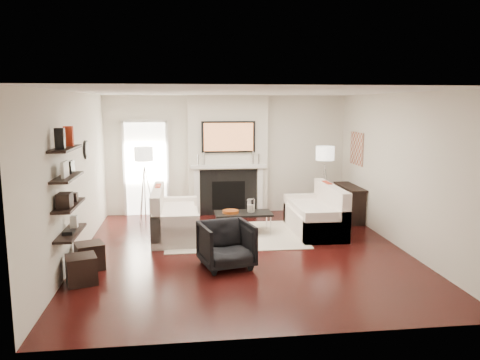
{
  "coord_description": "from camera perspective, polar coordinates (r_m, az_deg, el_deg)",
  "views": [
    {
      "loc": [
        -1.02,
        -7.66,
        2.51
      ],
      "look_at": [
        0.0,
        0.6,
        1.15
      ],
      "focal_mm": 35.0,
      "sensor_mm": 36.0,
      "label": 1
    }
  ],
  "objects": [
    {
      "name": "decor_box_tall",
      "position": [
        7.29,
        -19.59,
        -4.79
      ],
      "size": [
        0.1,
        0.1,
        0.18
      ],
      "primitive_type": "cube",
      "color": "white",
      "rests_on": "shelf_bottom"
    },
    {
      "name": "ottoman_far",
      "position": [
        7.08,
        -18.76,
        -10.29
      ],
      "size": [
        0.5,
        0.5,
        0.4
      ],
      "primitive_type": "cube",
      "rotation": [
        0.0,
        0.0,
        0.31
      ],
      "color": "black",
      "rests_on": "floor"
    },
    {
      "name": "fireplace_surround",
      "position": [
        10.64,
        -1.41,
        -1.5
      ],
      "size": [
        1.3,
        0.02,
        1.04
      ],
      "primitive_type": "cube",
      "color": "black",
      "rests_on": "floor"
    },
    {
      "name": "loveseat_right_arm_n",
      "position": [
        8.64,
        10.52,
        -5.71
      ],
      "size": [
        0.85,
        0.18,
        0.6
      ],
      "primitive_type": "cube",
      "color": "white",
      "rests_on": "floor"
    },
    {
      "name": "lamp_left_shade",
      "position": [
        10.21,
        -11.67,
        3.13
      ],
      "size": [
        0.4,
        0.4,
        0.3
      ],
      "primitive_type": "cylinder",
      "color": "white",
      "rests_on": "lamp_left_post"
    },
    {
      "name": "candlestick_r_short",
      "position": [
        10.58,
        2.27,
        2.56
      ],
      "size": [
        0.04,
        0.04,
        0.24
      ],
      "primitive_type": "cylinder",
      "color": "silver",
      "rests_on": "mantel_shelf"
    },
    {
      "name": "mantel_pilaster_r",
      "position": [
        10.7,
        2.45,
        -1.28
      ],
      "size": [
        0.12,
        0.08,
        1.1
      ],
      "primitive_type": "cube",
      "color": "white",
      "rests_on": "floor"
    },
    {
      "name": "mantel_pilaster_l",
      "position": [
        10.56,
        -5.28,
        -1.45
      ],
      "size": [
        0.12,
        0.08,
        1.1
      ],
      "primitive_type": "cube",
      "color": "white",
      "rests_on": "floor"
    },
    {
      "name": "decor_magfile_a",
      "position": [
        6.61,
        -21.1,
        4.73
      ],
      "size": [
        0.12,
        0.1,
        0.28
      ],
      "primitive_type": "cube",
      "color": "black",
      "rests_on": "shelf_top"
    },
    {
      "name": "armchair",
      "position": [
        7.29,
        -1.67,
        -7.64
      ],
      "size": [
        0.91,
        0.87,
        0.78
      ],
      "primitive_type": "imported",
      "rotation": [
        0.0,
        0.0,
        0.24
      ],
      "color": "black",
      "rests_on": "floor"
    },
    {
      "name": "coffee_leg_sw",
      "position": [
        9.33,
        -2.82,
        -5.13
      ],
      "size": [
        0.02,
        0.02,
        0.38
      ],
      "primitive_type": "cylinder",
      "color": "silver",
      "rests_on": "floor"
    },
    {
      "name": "hallway_panel",
      "position": [
        10.78,
        -11.38,
        1.31
      ],
      "size": [
        0.9,
        0.02,
        2.1
      ],
      "primitive_type": "cube",
      "color": "white",
      "rests_on": "floor"
    },
    {
      "name": "decor_magfile_b",
      "position": [
        7.08,
        -20.17,
        5.04
      ],
      "size": [
        0.12,
        0.1,
        0.28
      ],
      "primitive_type": "cube",
      "color": "#B22D15",
      "rests_on": "shelf_top"
    },
    {
      "name": "pillow_right_orange",
      "position": [
        9.67,
        10.52,
        -1.49
      ],
      "size": [
        0.1,
        0.42,
        0.42
      ],
      "primitive_type": "cube",
      "color": "#B22D15",
      "rests_on": "loveseat_right_cushion"
    },
    {
      "name": "pillow_left_charcoal",
      "position": [
        8.69,
        -10.12,
        -2.76
      ],
      "size": [
        0.1,
        0.4,
        0.4
      ],
      "primitive_type": "cube",
      "color": "black",
      "rests_on": "loveseat_left_cushion"
    },
    {
      "name": "coffee_leg_ne",
      "position": [
        9.03,
        3.76,
        -5.62
      ],
      "size": [
        0.02,
        0.02,
        0.38
      ],
      "primitive_type": "cylinder",
      "color": "silver",
      "rests_on": "floor"
    },
    {
      "name": "loveseat_right_back",
      "position": [
        9.43,
        11.03,
        -3.04
      ],
      "size": [
        0.18,
        1.8,
        0.8
      ],
      "primitive_type": "cube",
      "color": "white",
      "rests_on": "floor"
    },
    {
      "name": "shelf_upper",
      "position": [
        6.93,
        -20.31,
        0.31
      ],
      "size": [
        0.25,
        1.0,
        0.04
      ],
      "primitive_type": "cube",
      "color": "black",
      "rests_on": "wall_left"
    },
    {
      "name": "lamp_right_shade",
      "position": [
        10.32,
        10.34,
        3.23
      ],
      "size": [
        0.4,
        0.4,
        0.3
      ],
      "primitive_type": "cylinder",
      "color": "white",
      "rests_on": "lamp_right_post"
    },
    {
      "name": "decor_frame_b",
      "position": [
        7.19,
        -19.85,
        1.51
      ],
      "size": [
        0.04,
        0.22,
        0.18
      ],
      "primitive_type": "cube",
      "color": "black",
      "rests_on": "shelf_upper"
    },
    {
      "name": "shelf_lower",
      "position": [
        7.0,
        -20.13,
        -2.93
      ],
      "size": [
        0.25,
        1.0,
        0.04
      ],
      "primitive_type": "cube",
      "color": "black",
      "rests_on": "wall_left"
    },
    {
      "name": "lamp_right_post",
      "position": [
        10.44,
        10.2,
        -1.41
      ],
      "size": [
        0.02,
        0.02,
        1.2
      ],
      "primitive_type": "cylinder",
      "color": "silver",
      "rests_on": "floor"
    },
    {
      "name": "shelf_top",
      "position": [
        6.88,
        -20.5,
        3.6
      ],
      "size": [
        0.25,
        1.0,
        0.04
      ],
      "primitive_type": "cube",
      "color": "black",
      "rests_on": "wall_left"
    },
    {
      "name": "firebox",
      "position": [
        10.65,
        -1.4,
        -1.88
      ],
      "size": [
        0.75,
        0.02,
        0.65
      ],
      "primitive_type": "cube",
      "color": "black",
      "rests_on": "floor"
    },
    {
      "name": "mantel_shelf",
      "position": [
        10.5,
        -1.39,
        1.67
      ],
      "size": [
        1.7,
        0.18,
        0.07
      ],
      "primitive_type": "cube",
      "color": "white",
      "rests_on": "chimney_breast"
    },
    {
      "name": "decor_wine_rack",
      "position": [
        6.77,
        -20.6,
        -2.35
      ],
      "size": [
        0.18,
        0.25,
        0.2
      ],
      "primitive_type": "cube",
      "color": "black",
      "rests_on": "shelf_lower"
    },
    {
      "name": "candlestick_l_tall",
      "position": [
        10.45,
        -4.41,
        2.63
      ],
      "size": [
        0.04,
        0.04,
        0.3
      ],
      "primitive_type": "cylinder",
      "color": "silver",
      "rests_on": "mantel_shelf"
    },
    {
      "name": "loveseat_left_arm_n",
      "position": [
        8.28,
        -7.9,
        -6.3
      ],
      "size": [
        0.85,
        0.18,
        0.6
      ],
      "primitive_type": "cube",
      "color": "white",
      "rests_on": "floor"
    },
    {
      "name": "door_trim_r",
      "position": [
        10.73,
        -8.83,
        1.35
      ],
      "size": [
        0.06,
        0.06,
        2.16
      ],
      "primitive_type": "cube",
      "color": "white",
      "rests_on": "floor"
    },
    {
      "name": "candlestick_r_tall",
      "position": [
        10.55,
        1.58,
        2.72
      ],
      "size": [
        0.04,
        0.04,
        0.3
      ],
      "primitive_type": "cylinder",
      "color": "silver",
      "rests_on": "mantel_shelf"
    },
    {
      "name": "lamp_left_leg_b",
      "position": [
        10.43,
        -11.78,
        -1.47
      ],
      "size": [
        0.14,
        0.22,
        1.23
      ],
      "primitive_type": "cylinder",
      "rotation": [
        0.18,
        0.0,
        0.52
      ],
      "color": "silver",
      "rests_on": "floor"
    },
    {
      "name": "decor_books",
      "position": [
        6.98,
        -20.15,
        -5.97
      ],
      "size": [
        0.14,
        0.2,
        0.05
      ],
      "primitive_type": "cube",
      "color": "black",
      "rests_on": "shelf_bottom"
    },
    {
      "name": "lamp_right_leg_b",
      "position": [
        10.51,
        9.76,
        -1.32
      ],
      "size": [
        0.14,
        0.22,
        1.23
      ],
      "primitive_type": "cylinder",
      "rotation": [
        0.18,
        0.0,
        0.52
      ],
      "color": "silver",
      "rests_on": "floor"
    },
    {
      "name": "door_trim_top",
      "position": [
        10.66,
        -11.58,
        7.05
      ],
      "size": [
        1.02,
        0.06,
        0.06
      ],
      "primitive_type": "cube",
      "color": "white",
      "rests_on": "wall_back"
    },
    {
      "name": "loveseat_right_cushion",
      "position": [
        9.33,
        8.77,
        -3.46
      ],
      "size": [
        0.63,
        1.44,
        0.1
      ],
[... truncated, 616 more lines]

